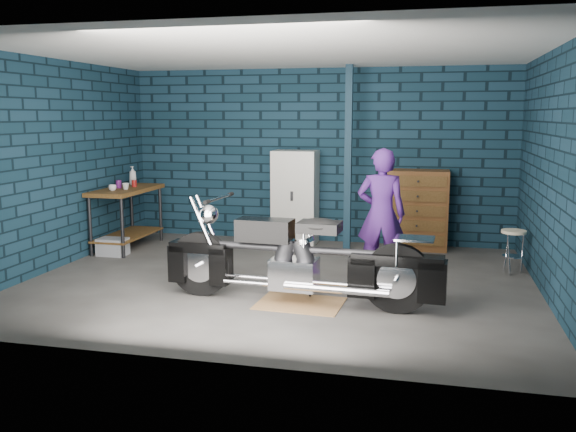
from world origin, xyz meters
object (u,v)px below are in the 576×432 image
person (381,214)px  storage_bin (113,247)px  motorcycle (300,252)px  workbench (127,218)px  shop_stool (513,252)px  locker (295,197)px  tool_chest (417,210)px

person → storage_bin: (-3.83, 0.37, -0.68)m
motorcycle → person: bearing=62.6°
motorcycle → person: size_ratio=1.60×
workbench → storage_bin: bearing=-87.7°
storage_bin → shop_stool: shop_stool is taller
person → motorcycle: bearing=56.9°
workbench → locker: locker is taller
person → storage_bin: 3.91m
shop_stool → person: bearing=-159.4°
locker → tool_chest: (1.87, 0.00, -0.13)m
person → locker: bearing=-53.1°
motorcycle → storage_bin: 3.51m
person → locker: (-1.47, 1.80, -0.08)m
locker → tool_chest: size_ratio=1.22×
person → shop_stool: person is taller
motorcycle → person: person is taller
person → locker: person is taller
motorcycle → tool_chest: size_ratio=2.16×
locker → storage_bin: bearing=-148.6°
storage_bin → tool_chest: bearing=18.8°
motorcycle → locker: locker is taller
person → locker: size_ratio=1.11×
storage_bin → locker: (2.36, 1.44, 0.60)m
workbench → shop_stool: workbench is taller
motorcycle → locker: size_ratio=1.76×
workbench → motorcycle: size_ratio=0.55×
person → shop_stool: 1.80m
person → tool_chest: 1.86m
storage_bin → locker: size_ratio=0.27×
shop_stool → workbench: bearing=177.3°
person → shop_stool: size_ratio=2.87×
workbench → tool_chest: (4.24, 0.94, 0.14)m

